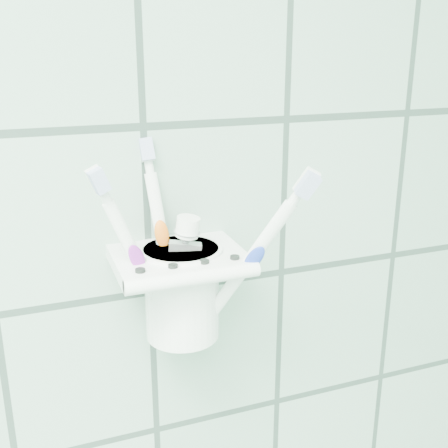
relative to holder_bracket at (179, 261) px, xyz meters
name	(u,v)px	position (x,y,z in m)	size (l,w,h in m)	color
holder_bracket	(179,261)	(0.00, 0.00, 0.00)	(0.13, 0.11, 0.04)	white
cup	(182,289)	(0.00, 0.00, -0.03)	(0.09, 0.09, 0.10)	white
toothbrush_pink	(169,243)	(-0.01, 0.00, 0.02)	(0.07, 0.03, 0.20)	white
toothbrush_blue	(176,240)	(0.00, 0.00, 0.02)	(0.03, 0.06, 0.20)	white
toothbrush_orange	(199,234)	(0.02, -0.01, 0.03)	(0.09, 0.08, 0.21)	white
toothpaste_tube	(174,264)	(0.00, 0.01, -0.01)	(0.04, 0.03, 0.13)	silver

